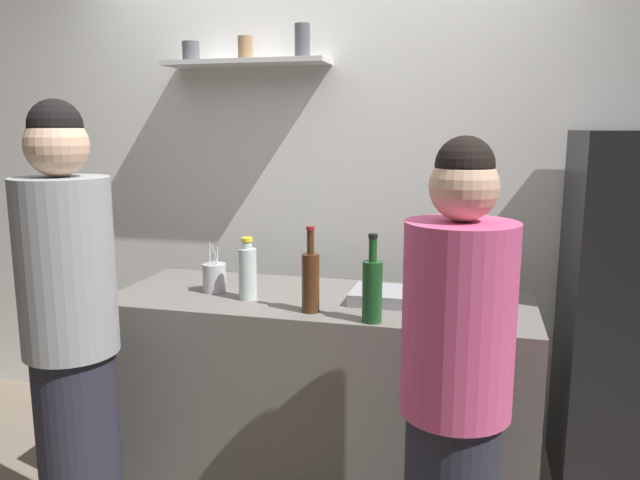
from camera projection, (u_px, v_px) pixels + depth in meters
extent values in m
cube|color=white|center=(320.00, 188.00, 3.33)|extent=(4.80, 0.10, 2.60)
cube|color=silver|center=(246.00, 63.00, 3.15)|extent=(0.86, 0.22, 0.02)
cylinder|color=#4C4C51|center=(191.00, 52.00, 3.21)|extent=(0.09, 0.09, 0.10)
cylinder|color=olive|center=(245.00, 48.00, 3.13)|extent=(0.08, 0.08, 0.12)
cylinder|color=#4C4C51|center=(302.00, 41.00, 3.06)|extent=(0.08, 0.08, 0.17)
cube|color=#66605B|center=(320.00, 395.00, 2.73)|extent=(1.80, 0.68, 0.90)
cube|color=gray|center=(393.00, 296.00, 2.57)|extent=(0.34, 0.24, 0.05)
cylinder|color=#B2B2B7|center=(214.00, 278.00, 2.73)|extent=(0.10, 0.10, 0.13)
cylinder|color=silver|center=(217.00, 267.00, 2.71)|extent=(0.02, 0.04, 0.15)
cylinder|color=silver|center=(214.00, 264.00, 2.70)|extent=(0.01, 0.01, 0.18)
cylinder|color=silver|center=(217.00, 265.00, 2.73)|extent=(0.02, 0.01, 0.16)
cylinder|color=silver|center=(210.00, 263.00, 2.73)|extent=(0.01, 0.02, 0.18)
cylinder|color=#19471E|center=(372.00, 292.00, 2.29)|extent=(0.08, 0.08, 0.23)
cylinder|color=#19471E|center=(373.00, 250.00, 2.26)|extent=(0.03, 0.03, 0.09)
cylinder|color=black|center=(373.00, 236.00, 2.26)|extent=(0.03, 0.03, 0.02)
cylinder|color=#472814|center=(311.00, 283.00, 2.42)|extent=(0.07, 0.07, 0.23)
cylinder|color=#472814|center=(310.00, 242.00, 2.39)|extent=(0.03, 0.03, 0.09)
cylinder|color=maroon|center=(310.00, 228.00, 2.38)|extent=(0.03, 0.03, 0.02)
cylinder|color=silver|center=(248.00, 274.00, 2.60)|extent=(0.08, 0.08, 0.22)
cylinder|color=silver|center=(247.00, 245.00, 2.58)|extent=(0.04, 0.04, 0.03)
cylinder|color=yellow|center=(247.00, 239.00, 2.57)|extent=(0.05, 0.05, 0.02)
cylinder|color=#262633|center=(80.00, 453.00, 2.34)|extent=(0.30, 0.30, 0.81)
cylinder|color=gray|center=(66.00, 267.00, 2.21)|extent=(0.34, 0.34, 0.64)
sphere|color=#D8AD8C|center=(57.00, 145.00, 2.13)|extent=(0.22, 0.22, 0.22)
sphere|color=black|center=(55.00, 126.00, 2.12)|extent=(0.19, 0.19, 0.19)
cylinder|color=#D14C7F|center=(458.00, 319.00, 1.86)|extent=(0.34, 0.34, 0.60)
sphere|color=#D8AD8C|center=(464.00, 187.00, 1.79)|extent=(0.20, 0.20, 0.20)
sphere|color=black|center=(465.00, 166.00, 1.78)|extent=(0.17, 0.17, 0.17)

